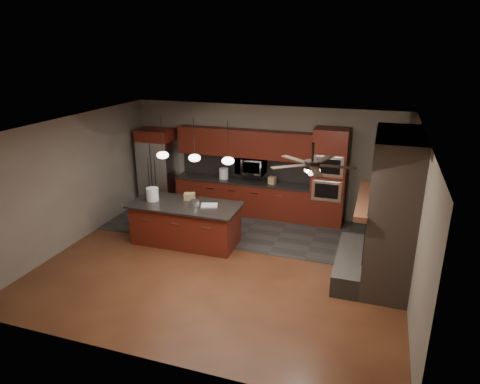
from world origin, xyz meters
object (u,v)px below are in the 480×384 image
at_px(white_bucket, 153,194).
at_px(counter_bucket, 224,173).
at_px(refrigerator, 158,167).
at_px(counter_box, 272,180).
at_px(kitchen_island, 186,223).
at_px(oven_tower, 329,178).
at_px(cardboard_box, 190,196).
at_px(microwave, 251,166).
at_px(paint_can, 195,203).
at_px(paint_tray, 209,205).

bearing_deg(white_bucket, counter_bucket, 66.48).
bearing_deg(refrigerator, counter_bucket, 2.47).
xyz_separation_m(white_bucket, counter_box, (2.22, 2.05, -0.07)).
bearing_deg(kitchen_island, oven_tower, 35.73).
xyz_separation_m(kitchen_island, counter_bucket, (0.14, 2.08, 0.57)).
bearing_deg(oven_tower, cardboard_box, -147.86).
xyz_separation_m(microwave, counter_bucket, (-0.72, -0.05, -0.27)).
height_order(refrigerator, paint_can, refrigerator).
height_order(white_bucket, paint_tray, white_bucket).
height_order(microwave, refrigerator, refrigerator).
relative_size(oven_tower, counter_bucket, 8.87).
relative_size(microwave, counter_bucket, 2.73).
distance_m(oven_tower, paint_can, 3.35).
xyz_separation_m(refrigerator, counter_box, (3.19, 0.03, -0.06)).
relative_size(microwave, refrigerator, 0.35).
bearing_deg(cardboard_box, paint_tray, -39.52).
bearing_deg(refrigerator, microwave, 2.88).
relative_size(microwave, counter_box, 3.89).
relative_size(refrigerator, cardboard_box, 8.63).
distance_m(white_bucket, counter_box, 3.02).
distance_m(paint_can, counter_box, 2.41).
relative_size(oven_tower, kitchen_island, 0.98).
distance_m(counter_bucket, counter_box, 1.31).
height_order(paint_can, counter_bucket, counter_bucket).
height_order(microwave, kitchen_island, microwave).
bearing_deg(kitchen_island, counter_box, 54.11).
relative_size(refrigerator, paint_tray, 6.06).
relative_size(oven_tower, refrigerator, 1.13).
relative_size(microwave, paint_can, 3.54).
height_order(white_bucket, paint_can, white_bucket).
bearing_deg(paint_can, oven_tower, 39.79).
bearing_deg(cardboard_box, microwave, 47.19).
relative_size(microwave, cardboard_box, 3.01).
bearing_deg(oven_tower, microwave, 178.34).
bearing_deg(kitchen_island, microwave, 67.58).
distance_m(paint_can, cardboard_box, 0.45).
bearing_deg(counter_box, cardboard_box, -115.69).
xyz_separation_m(refrigerator, paint_can, (2.01, -2.07, -0.06)).
relative_size(kitchen_island, counter_box, 12.96).
distance_m(microwave, refrigerator, 2.62).
distance_m(oven_tower, paint_tray, 3.06).
bearing_deg(counter_bucket, microwave, 3.95).
distance_m(kitchen_island, paint_tray, 0.73).
distance_m(microwave, counter_bucket, 0.77).
distance_m(cardboard_box, counter_bucket, 1.80).
xyz_separation_m(oven_tower, counter_bucket, (-2.70, 0.01, -0.16)).
xyz_separation_m(paint_tray, counter_bucket, (-0.42, 2.03, 0.10)).
bearing_deg(microwave, refrigerator, -177.12).
height_order(kitchen_island, white_bucket, white_bucket).
height_order(white_bucket, counter_bucket, white_bucket).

